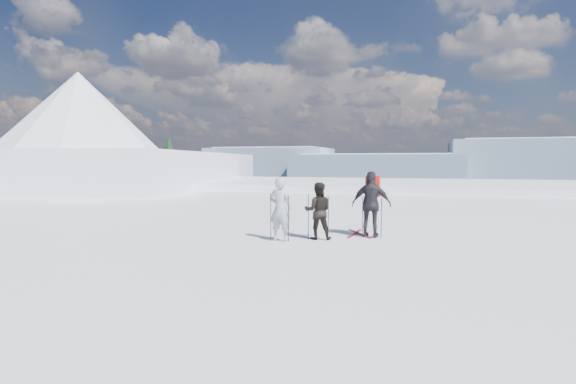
# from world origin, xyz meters

# --- Properties ---
(lake_basin) EXTENTS (820.00, 820.00, 71.62)m
(lake_basin) POSITION_xyz_m (0.00, 30.00, -6.50)
(lake_basin) COLOR white
(lake_basin) RESTS_ON ground
(far_mountain_range) EXTENTS (770.00, 110.00, 53.00)m
(far_mountain_range) POSITION_xyz_m (29.60, 454.78, -7.19)
(far_mountain_range) COLOR slate
(far_mountain_range) RESTS_ON ground
(near_ridge) EXTENTS (31.37, 35.68, 25.62)m
(near_ridge) POSITION_xyz_m (-26.59, 29.31, -3.50)
(near_ridge) COLOR white
(near_ridge) RESTS_ON ground
(skier_grey) EXTENTS (0.70, 0.50, 1.81)m
(skier_grey) POSITION_xyz_m (-1.84, 3.31, 0.91)
(skier_grey) COLOR #9EA6AC
(skier_grey) RESTS_ON ground
(skier_dark) EXTENTS (0.92, 0.79, 1.65)m
(skier_dark) POSITION_xyz_m (-0.88, 3.86, 0.82)
(skier_dark) COLOR black
(skier_dark) RESTS_ON ground
(skier_pack) EXTENTS (1.17, 0.53, 1.96)m
(skier_pack) POSITION_xyz_m (0.56, 4.63, 0.98)
(skier_pack) COLOR black
(skier_pack) RESTS_ON ground
(backpack) EXTENTS (0.43, 0.25, 0.62)m
(backpack) POSITION_xyz_m (0.57, 4.88, 2.27)
(backpack) COLOR red
(backpack) RESTS_ON skier_pack
(ski_poles) EXTENTS (2.99, 1.31, 1.35)m
(ski_poles) POSITION_xyz_m (-0.75, 3.82, 0.64)
(ski_poles) COLOR black
(ski_poles) RESTS_ON ground
(skis_loose) EXTENTS (0.93, 1.70, 0.03)m
(skis_loose) POSITION_xyz_m (0.09, 5.12, 0.01)
(skis_loose) COLOR black
(skis_loose) RESTS_ON ground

